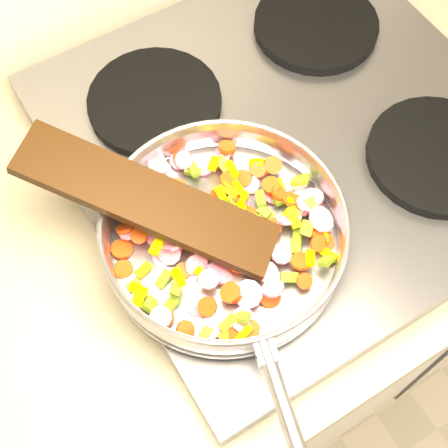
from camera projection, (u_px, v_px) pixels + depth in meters
cooktop at (290, 140)px, 0.88m from camera, size 0.60×0.60×0.04m
grate_fl at (263, 255)px, 0.77m from camera, size 0.19×0.19×0.02m
grate_fr at (437, 156)px, 0.84m from camera, size 0.19×0.19×0.02m
grate_bl at (155, 102)px, 0.88m from camera, size 0.19×0.19×0.02m
grate_br at (316, 25)px, 0.95m from camera, size 0.19×0.19×0.02m
saute_pan at (225, 233)px, 0.74m from camera, size 0.33×0.49×0.06m
vegetable_heap at (228, 231)px, 0.75m from camera, size 0.28×0.27×0.05m
wooden_spatula at (148, 200)px, 0.73m from camera, size 0.25×0.29×0.09m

